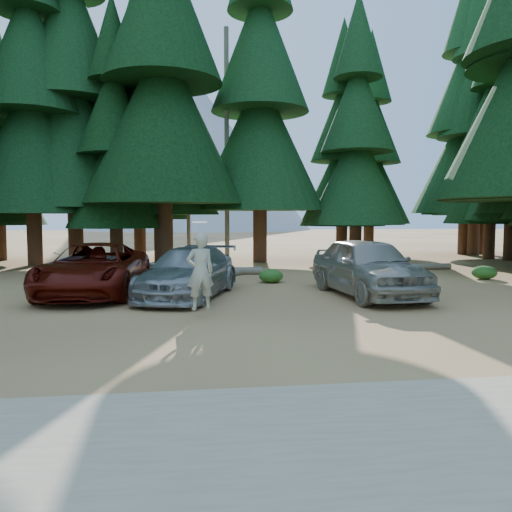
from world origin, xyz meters
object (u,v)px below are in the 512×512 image
object	(u,v)px
silver_minivan_right	(368,267)
frisbee_player	(200,271)
log_right	(406,267)
log_left	(202,276)
red_pickup	(95,269)
silver_minivan_center	(189,272)
log_mid	(217,271)

from	to	relation	value
silver_minivan_right	frisbee_player	xyz separation A→B (m)	(-5.10, -2.54, 0.21)
silver_minivan_right	log_right	xyz separation A→B (m)	(4.28, 6.82, -0.76)
log_left	log_right	size ratio (longest dim) A/B	0.87
silver_minivan_right	frisbee_player	distance (m)	5.71
frisbee_player	log_right	xyz separation A→B (m)	(9.38, 9.37, -0.97)
frisbee_player	log_right	world-z (taller)	frisbee_player
red_pickup	log_right	size ratio (longest dim) A/B	1.32
frisbee_player	log_right	bearing A→B (deg)	-148.02
red_pickup	frisbee_player	size ratio (longest dim) A/B	2.70
silver_minivan_right	frisbee_player	size ratio (longest dim) A/B	2.48
silver_minivan_center	log_mid	world-z (taller)	silver_minivan_center
silver_minivan_right	log_left	distance (m)	6.85
silver_minivan_right	frisbee_player	bearing A→B (deg)	-158.53
frisbee_player	silver_minivan_center	bearing A→B (deg)	-97.66
frisbee_player	log_left	distance (m)	7.33
log_left	log_mid	world-z (taller)	log_mid
red_pickup	log_right	world-z (taller)	red_pickup
red_pickup	frisbee_player	world-z (taller)	frisbee_player
silver_minivan_center	silver_minivan_right	bearing A→B (deg)	12.39
frisbee_player	log_left	xyz separation A→B (m)	(0.20, 7.26, -0.97)
silver_minivan_center	log_left	distance (m)	4.25
silver_minivan_center	log_left	world-z (taller)	silver_minivan_center
silver_minivan_center	log_left	xyz separation A→B (m)	(0.49, 4.17, -0.60)
log_left	log_right	distance (m)	9.42
log_mid	log_left	bearing A→B (deg)	-106.31
silver_minivan_center	log_mid	size ratio (longest dim) A/B	1.36
silver_minivan_right	log_left	world-z (taller)	silver_minivan_right
red_pickup	log_mid	size ratio (longest dim) A/B	1.53
frisbee_player	red_pickup	bearing A→B (deg)	-63.61
red_pickup	silver_minivan_right	size ratio (longest dim) A/B	1.09
log_mid	log_right	size ratio (longest dim) A/B	0.86
frisbee_player	log_right	size ratio (longest dim) A/B	0.49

